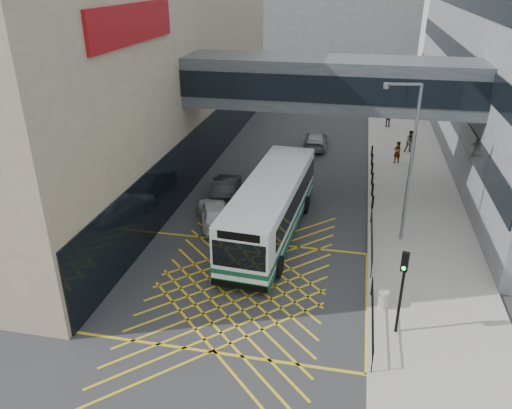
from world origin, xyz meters
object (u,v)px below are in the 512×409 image
Objects in this scene: pedestrian_a at (397,152)px; litter_bin at (383,299)px; car_white at (215,212)px; traffic_light at (402,281)px; pedestrian_b at (411,142)px; bus at (272,206)px; car_dark at (226,188)px; pedestrian_c at (389,118)px; car_silver at (316,139)px; street_lamp at (408,155)px.

litter_bin is at bearing 55.17° from pedestrian_a.
car_white is 11.65m from litter_bin.
pedestrian_b is at bearing 100.07° from traffic_light.
bus is 10.10m from traffic_light.
pedestrian_a reaches higher than litter_bin.
pedestrian_c is at bearing -127.30° from car_dark.
pedestrian_a is at bearing 103.91° from pedestrian_c.
traffic_light is at bearing -45.40° from bus.
car_white reaches higher than car_silver.
car_white is 0.56× the size of street_lamp.
pedestrian_c is at bearing -138.32° from car_white.
street_lamp is at bearing 81.80° from litter_bin.
car_dark is 1.02× the size of car_silver.
pedestrian_a reaches higher than car_silver.
car_white is 16.83m from pedestrian_a.
litter_bin is at bearing 126.76° from car_dark.
bus reaches higher than pedestrian_b.
pedestrian_b is at bearing -144.19° from car_dark.
traffic_light is at bearing 123.71° from car_dark.
pedestrian_b is at bearing -151.44° from car_white.
pedestrian_c reaches higher than car_silver.
car_silver is 22.76m from litter_bin.
car_silver is 2.71× the size of pedestrian_a.
bus is at bearing -131.98° from pedestrian_b.
pedestrian_b is (1.20, 2.82, 0.05)m from pedestrian_a.
pedestrian_a is (6.59, -2.95, 0.29)m from car_silver.
car_silver reaches higher than litter_bin.
litter_bin is (9.93, -10.38, -0.17)m from car_dark.
traffic_light is 21.04m from pedestrian_a.
car_dark is 16.08m from traffic_light.
pedestrian_b is (2.20, 23.77, -1.64)m from traffic_light.
car_silver is at bearing -54.58° from pedestrian_a.
pedestrian_b is (7.79, -0.13, 0.34)m from car_silver.
car_dark is at bearing 7.35° from pedestrian_a.
traffic_light is 2.17× the size of pedestrian_b.
car_dark is at bearing -150.69° from pedestrian_b.
car_silver is 1.18× the size of traffic_light.
pedestrian_b reaches higher than litter_bin.
car_silver is (4.50, 15.61, -0.04)m from car_white.
traffic_light is 0.45× the size of street_lamp.
pedestrian_b is at bearing 83.10° from litter_bin.
traffic_light is 8.64m from street_lamp.
car_white is (-3.53, 0.66, -1.06)m from bus.
bus is at bearing 146.08° from traffic_light.
street_lamp is 8.03m from litter_bin.
car_white is at bearing 76.80° from pedestrian_c.
car_white is at bearing 18.33° from pedestrian_a.
street_lamp is at bearing 57.18° from pedestrian_a.
bus is 2.60× the size of car_dark.
traffic_light is at bearing -102.89° from street_lamp.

